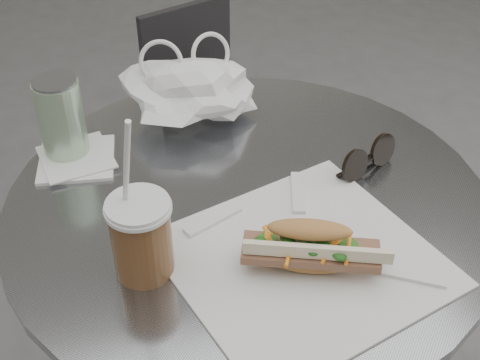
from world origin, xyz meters
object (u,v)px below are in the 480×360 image
object	(u,v)px
cafe_table	(247,314)
chair_far	(213,141)
drink_can	(61,119)
banh_mi	(310,247)
sunglasses	(367,159)
iced_coffee	(141,236)

from	to	relation	value
cafe_table	chair_far	xyz separation A→B (m)	(0.16, 0.77, -0.17)
chair_far	drink_can	size ratio (longest dim) A/B	4.65
banh_mi	sunglasses	distance (m)	0.25
chair_far	sunglasses	xyz separation A→B (m)	(0.05, -0.76, 0.46)
iced_coffee	sunglasses	xyz separation A→B (m)	(0.39, 0.11, -0.04)
banh_mi	iced_coffee	bearing A→B (deg)	-173.76
chair_far	iced_coffee	world-z (taller)	iced_coffee
banh_mi	chair_far	bearing A→B (deg)	106.26
sunglasses	drink_can	world-z (taller)	drink_can
cafe_table	drink_can	xyz separation A→B (m)	(-0.25, 0.21, 0.35)
chair_far	banh_mi	distance (m)	1.06
banh_mi	iced_coffee	xyz separation A→B (m)	(-0.22, 0.07, 0.02)
sunglasses	drink_can	bearing A→B (deg)	134.82
iced_coffee	chair_far	bearing A→B (deg)	68.20
chair_far	drink_can	bearing A→B (deg)	37.82
iced_coffee	drink_can	size ratio (longest dim) A/B	1.80
cafe_table	chair_far	world-z (taller)	cafe_table
iced_coffee	banh_mi	bearing A→B (deg)	-18.03
cafe_table	banh_mi	distance (m)	0.36
cafe_table	sunglasses	world-z (taller)	sunglasses
drink_can	sunglasses	bearing A→B (deg)	-23.45
chair_far	banh_mi	xyz separation A→B (m)	(-0.13, -0.94, 0.48)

